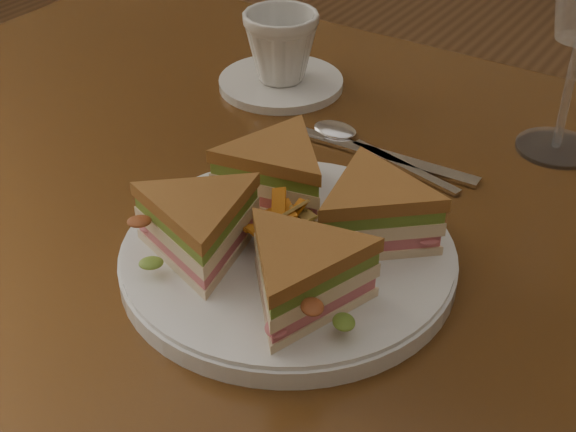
{
  "coord_description": "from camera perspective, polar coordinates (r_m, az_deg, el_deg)",
  "views": [
    {
      "loc": [
        0.3,
        -0.51,
        1.17
      ],
      "look_at": [
        0.01,
        -0.08,
        0.8
      ],
      "focal_mm": 50.0,
      "sensor_mm": 36.0,
      "label": 1
    }
  ],
  "objects": [
    {
      "name": "knife",
      "position": [
        0.81,
        5.83,
        4.52
      ],
      "size": [
        0.22,
        0.02,
        0.0
      ],
      "rotation": [
        0.0,
        0.0,
        0.04
      ],
      "color": "silver",
      "rests_on": "table"
    },
    {
      "name": "sandwich_wedges",
      "position": [
        0.64,
        -0.0,
        -0.37
      ],
      "size": [
        0.27,
        0.27,
        0.06
      ],
      "color": "#F8E0B7",
      "rests_on": "plate"
    },
    {
      "name": "plate",
      "position": [
        0.66,
        -0.0,
        -2.98
      ],
      "size": [
        0.28,
        0.28,
        0.02
      ],
      "primitive_type": "cylinder",
      "color": "white",
      "rests_on": "table"
    },
    {
      "name": "crisps_mound",
      "position": [
        0.64,
        -0.0,
        -0.66
      ],
      "size": [
        0.09,
        0.09,
        0.05
      ],
      "primitive_type": null,
      "color": "orange",
      "rests_on": "plate"
    },
    {
      "name": "table",
      "position": [
        0.78,
        2.17,
        -5.84
      ],
      "size": [
        1.2,
        0.8,
        0.75
      ],
      "color": "#3A200D",
      "rests_on": "ground"
    },
    {
      "name": "coffee_cup",
      "position": [
        0.93,
        -0.52,
        11.96
      ],
      "size": [
        0.11,
        0.11,
        0.08
      ],
      "primitive_type": "imported",
      "rotation": [
        0.0,
        0.0,
        -0.28
      ],
      "color": "white",
      "rests_on": "saucer"
    },
    {
      "name": "spoon",
      "position": [
        0.83,
        4.5,
        5.48
      ],
      "size": [
        0.18,
        0.06,
        0.01
      ],
      "rotation": [
        0.0,
        0.0,
        -0.24
      ],
      "color": "silver",
      "rests_on": "table"
    },
    {
      "name": "saucer",
      "position": [
        0.94,
        -0.51,
        9.46
      ],
      "size": [
        0.14,
        0.14,
        0.01
      ],
      "primitive_type": "cylinder",
      "color": "white",
      "rests_on": "table"
    }
  ]
}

